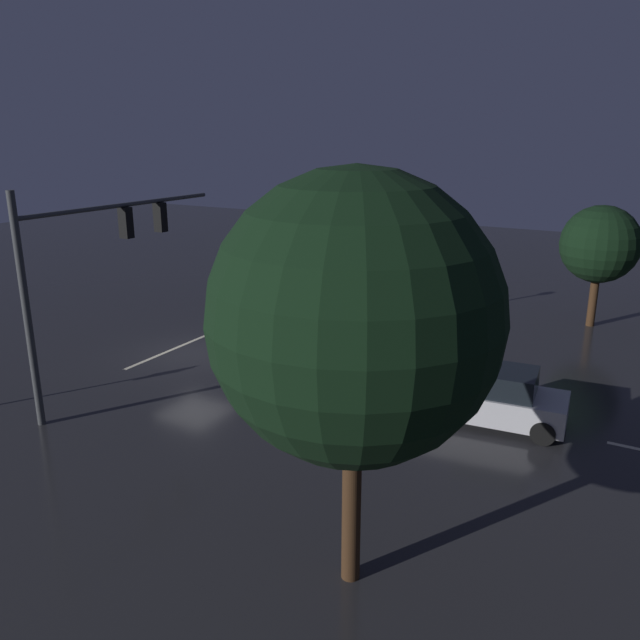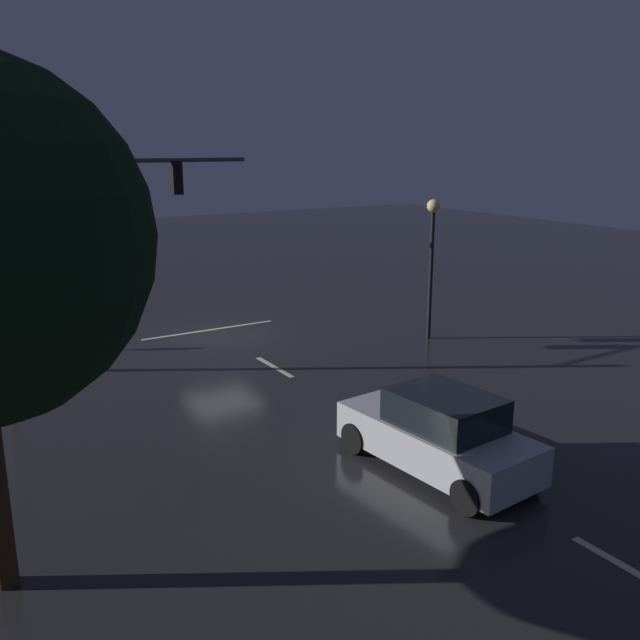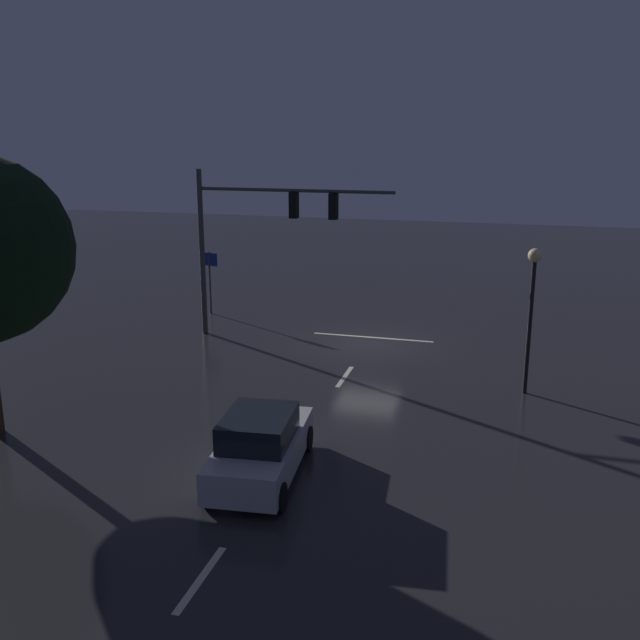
# 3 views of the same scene
# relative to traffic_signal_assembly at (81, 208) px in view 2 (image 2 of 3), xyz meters

# --- Properties ---
(ground_plane) EXTENTS (80.00, 80.00, 0.00)m
(ground_plane) POSITION_rel_traffic_signal_assembly_xyz_m (-4.40, -0.18, -4.69)
(ground_plane) COLOR #232326
(traffic_signal_assembly) EXTENTS (8.03, 0.47, 6.80)m
(traffic_signal_assembly) POSITION_rel_traffic_signal_assembly_xyz_m (0.00, 0.00, 0.00)
(traffic_signal_assembly) COLOR #383A3D
(traffic_signal_assembly) RESTS_ON ground_plane
(lane_dash_far) EXTENTS (0.16, 2.20, 0.01)m
(lane_dash_far) POSITION_rel_traffic_signal_assembly_xyz_m (-4.40, 3.82, -4.69)
(lane_dash_far) COLOR beige
(lane_dash_far) RESTS_ON ground_plane
(lane_dash_mid) EXTENTS (0.16, 2.20, 0.01)m
(lane_dash_mid) POSITION_rel_traffic_signal_assembly_xyz_m (-4.40, 9.82, -4.69)
(lane_dash_mid) COLOR beige
(lane_dash_mid) RESTS_ON ground_plane
(lane_dash_near) EXTENTS (0.16, 2.20, 0.01)m
(lane_dash_near) POSITION_rel_traffic_signal_assembly_xyz_m (-4.40, 15.82, -4.69)
(lane_dash_near) COLOR beige
(lane_dash_near) RESTS_ON ground_plane
(stop_bar) EXTENTS (5.00, 0.16, 0.01)m
(stop_bar) POSITION_rel_traffic_signal_assembly_xyz_m (-4.40, -1.19, -4.69)
(stop_bar) COLOR beige
(stop_bar) RESTS_ON ground_plane
(car_approaching) EXTENTS (2.24, 4.49, 1.70)m
(car_approaching) POSITION_rel_traffic_signal_assembly_xyz_m (-4.09, 11.53, -3.89)
(car_approaching) COLOR #B7B7BC
(car_approaching) RESTS_ON ground_plane
(street_lamp_left_kerb) EXTENTS (0.44, 0.44, 4.76)m
(street_lamp_left_kerb) POSITION_rel_traffic_signal_assembly_xyz_m (-10.43, 3.81, -1.33)
(street_lamp_left_kerb) COLOR black
(street_lamp_left_kerb) RESTS_ON ground_plane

